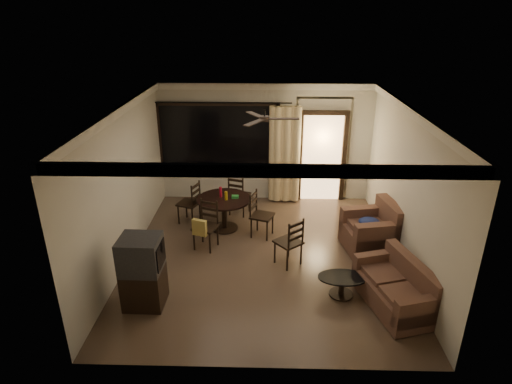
{
  "coord_description": "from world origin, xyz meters",
  "views": [
    {
      "loc": [
        0.05,
        -6.98,
        4.31
      ],
      "look_at": [
        -0.15,
        0.2,
        1.24
      ],
      "focal_mm": 30.0,
      "sensor_mm": 36.0,
      "label": 1
    }
  ],
  "objects_px": {
    "dining_chair_north": "(239,202)",
    "dining_chair_south": "(206,234)",
    "tv_cabinet": "(143,272)",
    "dining_chair_east": "(261,223)",
    "dining_chair_west": "(190,210)",
    "dining_table": "(224,205)",
    "side_chair": "(288,250)",
    "armchair": "(374,231)",
    "sofa": "(398,289)",
    "coffee_table": "(342,283)"
  },
  "relations": [
    {
      "from": "dining_table",
      "to": "dining_chair_west",
      "type": "height_order",
      "value": "dining_chair_west"
    },
    {
      "from": "dining_table",
      "to": "dining_chair_south",
      "type": "xyz_separation_m",
      "value": [
        -0.29,
        -0.81,
        -0.25
      ]
    },
    {
      "from": "dining_chair_west",
      "to": "dining_chair_south",
      "type": "xyz_separation_m",
      "value": [
        0.5,
        -1.09,
        0.02
      ]
    },
    {
      "from": "coffee_table",
      "to": "dining_chair_west",
      "type": "bearing_deg",
      "value": 138.9
    },
    {
      "from": "dining_chair_east",
      "to": "dining_chair_south",
      "type": "relative_size",
      "value": 1.0
    },
    {
      "from": "tv_cabinet",
      "to": "armchair",
      "type": "relative_size",
      "value": 1.07
    },
    {
      "from": "dining_table",
      "to": "dining_chair_south",
      "type": "distance_m",
      "value": 0.89
    },
    {
      "from": "dining_chair_north",
      "to": "side_chair",
      "type": "relative_size",
      "value": 1.0
    },
    {
      "from": "dining_chair_south",
      "to": "dining_chair_east",
      "type": "bearing_deg",
      "value": 45.7
    },
    {
      "from": "dining_chair_east",
      "to": "dining_chair_south",
      "type": "height_order",
      "value": "same"
    },
    {
      "from": "dining_table",
      "to": "coffee_table",
      "type": "xyz_separation_m",
      "value": [
        2.12,
        -2.26,
        -0.32
      ]
    },
    {
      "from": "dining_chair_west",
      "to": "side_chair",
      "type": "distance_m",
      "value": 2.64
    },
    {
      "from": "dining_table",
      "to": "side_chair",
      "type": "xyz_separation_m",
      "value": [
        1.29,
        -1.35,
        -0.27
      ]
    },
    {
      "from": "tv_cabinet",
      "to": "sofa",
      "type": "distance_m",
      "value": 3.96
    },
    {
      "from": "dining_table",
      "to": "sofa",
      "type": "distance_m",
      "value": 3.87
    },
    {
      "from": "dining_chair_west",
      "to": "coffee_table",
      "type": "bearing_deg",
      "value": 68.66
    },
    {
      "from": "dining_chair_north",
      "to": "dining_chair_east",
      "type": "bearing_deg",
      "value": 136.76
    },
    {
      "from": "tv_cabinet",
      "to": "side_chair",
      "type": "distance_m",
      "value": 2.62
    },
    {
      "from": "coffee_table",
      "to": "side_chair",
      "type": "bearing_deg",
      "value": 132.24
    },
    {
      "from": "tv_cabinet",
      "to": "sofa",
      "type": "relative_size",
      "value": 0.75
    },
    {
      "from": "dining_chair_east",
      "to": "tv_cabinet",
      "type": "relative_size",
      "value": 0.81
    },
    {
      "from": "dining_chair_west",
      "to": "dining_chair_north",
      "type": "relative_size",
      "value": 1.0
    },
    {
      "from": "dining_chair_north",
      "to": "tv_cabinet",
      "type": "xyz_separation_m",
      "value": [
        -1.28,
        -3.3,
        0.31
      ]
    },
    {
      "from": "dining_chair_west",
      "to": "tv_cabinet",
      "type": "xyz_separation_m",
      "value": [
        -0.22,
        -2.84,
        0.31
      ]
    },
    {
      "from": "dining_chair_east",
      "to": "dining_chair_north",
      "type": "relative_size",
      "value": 1.0
    },
    {
      "from": "dining_chair_north",
      "to": "sofa",
      "type": "height_order",
      "value": "dining_chair_north"
    },
    {
      "from": "dining_chair_north",
      "to": "tv_cabinet",
      "type": "distance_m",
      "value": 3.55
    },
    {
      "from": "dining_chair_north",
      "to": "dining_chair_south",
      "type": "bearing_deg",
      "value": 90.0
    },
    {
      "from": "dining_chair_east",
      "to": "sofa",
      "type": "distance_m",
      "value": 3.09
    },
    {
      "from": "armchair",
      "to": "dining_chair_south",
      "type": "bearing_deg",
      "value": 169.92
    },
    {
      "from": "dining_table",
      "to": "sofa",
      "type": "height_order",
      "value": "dining_table"
    },
    {
      "from": "dining_chair_east",
      "to": "armchair",
      "type": "distance_m",
      "value": 2.22
    },
    {
      "from": "dining_table",
      "to": "coffee_table",
      "type": "height_order",
      "value": "dining_table"
    },
    {
      "from": "dining_chair_east",
      "to": "dining_chair_south",
      "type": "distance_m",
      "value": 1.2
    },
    {
      "from": "armchair",
      "to": "side_chair",
      "type": "relative_size",
      "value": 1.16
    },
    {
      "from": "sofa",
      "to": "armchair",
      "type": "distance_m",
      "value": 1.72
    },
    {
      "from": "dining_chair_south",
      "to": "dining_chair_north",
      "type": "xyz_separation_m",
      "value": [
        0.56,
        1.55,
        -0.02
      ]
    },
    {
      "from": "dining_chair_west",
      "to": "armchair",
      "type": "xyz_separation_m",
      "value": [
        3.74,
        -1.06,
        0.11
      ]
    },
    {
      "from": "dining_chair_east",
      "to": "side_chair",
      "type": "xyz_separation_m",
      "value": [
        0.51,
        -1.06,
        -0.0
      ]
    },
    {
      "from": "dining_table",
      "to": "dining_chair_east",
      "type": "bearing_deg",
      "value": -19.85
    },
    {
      "from": "dining_table",
      "to": "coffee_table",
      "type": "distance_m",
      "value": 3.12
    },
    {
      "from": "dining_chair_east",
      "to": "tv_cabinet",
      "type": "height_order",
      "value": "tv_cabinet"
    },
    {
      "from": "dining_chair_west",
      "to": "dining_chair_east",
      "type": "distance_m",
      "value": 1.67
    },
    {
      "from": "dining_chair_south",
      "to": "coffee_table",
      "type": "xyz_separation_m",
      "value": [
        2.41,
        -1.45,
        -0.07
      ]
    },
    {
      "from": "dining_chair_north",
      "to": "tv_cabinet",
      "type": "height_order",
      "value": "tv_cabinet"
    },
    {
      "from": "dining_chair_west",
      "to": "dining_chair_north",
      "type": "bearing_deg",
      "value": 133.24
    },
    {
      "from": "armchair",
      "to": "tv_cabinet",
      "type": "bearing_deg",
      "value": -166.37
    },
    {
      "from": "dining_table",
      "to": "armchair",
      "type": "xyz_separation_m",
      "value": [
        2.95,
        -0.78,
        -0.16
      ]
    },
    {
      "from": "dining_chair_south",
      "to": "sofa",
      "type": "distance_m",
      "value": 3.65
    },
    {
      "from": "coffee_table",
      "to": "sofa",
      "type": "bearing_deg",
      "value": -16.63
    }
  ]
}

